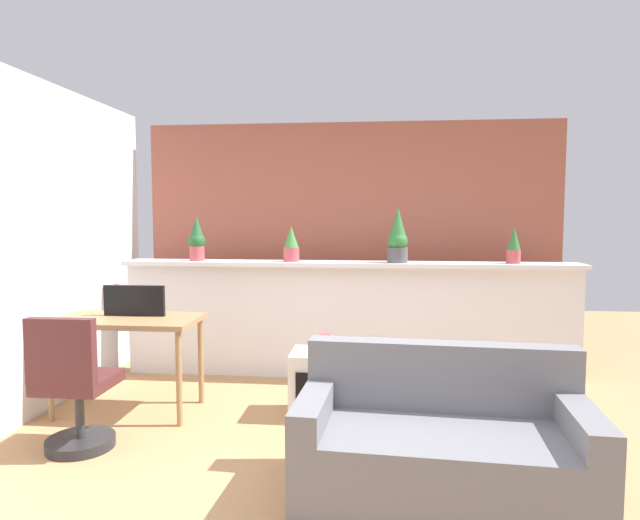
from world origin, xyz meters
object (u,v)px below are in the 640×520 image
potted_plant_0 (197,239)px  potted_plant_2 (398,238)px  vase_on_shelf (325,342)px  office_chair (74,394)px  potted_plant_1 (291,245)px  couch (441,446)px  side_cube_shelf (317,383)px  desk (128,328)px  tv_monitor (134,301)px  potted_plant_3 (514,246)px

potted_plant_0 → potted_plant_2: size_ratio=0.84×
vase_on_shelf → office_chair: bearing=-151.5°
potted_plant_1 → couch: (1.16, -2.11, -0.99)m
potted_plant_2 → couch: bearing=-85.5°
potted_plant_1 → potted_plant_0: bearing=-179.5°
side_cube_shelf → vase_on_shelf: bearing=35.5°
potted_plant_2 → side_cube_shelf: potted_plant_2 is taller
desk → vase_on_shelf: (1.54, 0.11, -0.10)m
desk → tv_monitor: tv_monitor is taller
potted_plant_2 → desk: 2.45m
potted_plant_2 → tv_monitor: bearing=-155.9°
tv_monitor → vase_on_shelf: bearing=1.0°
potted_plant_2 → vase_on_shelf: potted_plant_2 is taller
potted_plant_2 → potted_plant_1: bearing=178.7°
tv_monitor → office_chair: (-0.04, -0.82, -0.48)m
potted_plant_2 → potted_plant_3: size_ratio=1.53×
potted_plant_3 → desk: size_ratio=0.30×
desk → side_cube_shelf: 1.54m
vase_on_shelf → potted_plant_1: bearing=113.5°
potted_plant_3 → desk: potted_plant_3 is taller
potted_plant_3 → vase_on_shelf: bearing=-150.2°
potted_plant_1 → desk: (-1.13, -1.04, -0.61)m
couch → vase_on_shelf: bearing=122.6°
potted_plant_1 → office_chair: bearing=-122.9°
office_chair → side_cube_shelf: bearing=28.3°
potted_plant_1 → couch: potted_plant_1 is taller
vase_on_shelf → potted_plant_0: bearing=144.9°
potted_plant_2 → couch: size_ratio=0.32×
desk → side_cube_shelf: (1.48, 0.07, -0.42)m
potted_plant_0 → office_chair: size_ratio=0.47×
potted_plant_0 → couch: size_ratio=0.26×
desk → tv_monitor: size_ratio=2.23×
potted_plant_0 → vase_on_shelf: size_ratio=3.27×
potted_plant_3 → tv_monitor: potted_plant_3 is taller
potted_plant_0 → side_cube_shelf: (1.26, -0.97, -1.07)m
side_cube_shelf → vase_on_shelf: (0.06, 0.04, 0.32)m
desk → tv_monitor: 0.22m
side_cube_shelf → vase_on_shelf: vase_on_shelf is taller
side_cube_shelf → couch: size_ratio=0.31×
office_chair → couch: office_chair is taller
potted_plant_0 → potted_plant_1: size_ratio=1.28×
potted_plant_2 → tv_monitor: 2.35m
potted_plant_1 → office_chair: 2.30m
potted_plant_2 → potted_plant_3: (1.04, 0.02, -0.07)m
side_cube_shelf → potted_plant_1: bearing=109.7°
potted_plant_2 → tv_monitor: size_ratio=1.03×
potted_plant_2 → couch: potted_plant_2 is taller
desk → vase_on_shelf: desk is taller
potted_plant_1 → couch: 2.60m
potted_plant_3 → couch: size_ratio=0.21×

